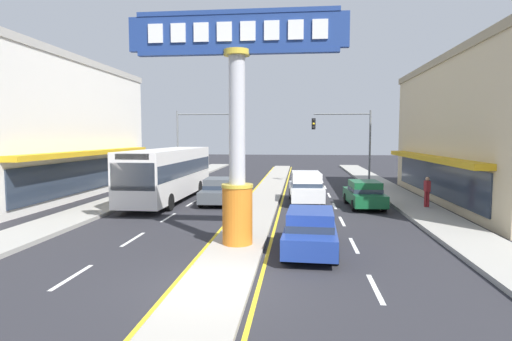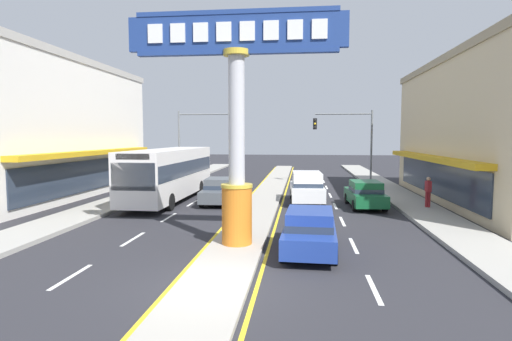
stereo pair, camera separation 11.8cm
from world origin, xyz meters
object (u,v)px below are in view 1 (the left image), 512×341
object	(u,v)px
traffic_light_right_side	(348,134)
pedestrian_near_kerb	(427,190)
district_sign	(237,117)
suv_near_left_lane	(306,187)
sedan_near_right_lane	(218,191)
sedan_far_left_oncoming	(364,194)
storefront_left	(35,128)
traffic_light_left_side	(198,134)
sedan_mid_left_lane	(310,230)
bus_far_right_lane	(169,171)

from	to	relation	value
traffic_light_right_side	pedestrian_near_kerb	xyz separation A→B (m)	(3.01, -11.34, -3.12)
district_sign	suv_near_left_lane	world-z (taller)	district_sign
sedan_near_right_lane	sedan_far_left_oncoming	bearing A→B (deg)	-3.24
district_sign	sedan_far_left_oncoming	size ratio (longest dim) A/B	1.90
storefront_left	sedan_far_left_oncoming	xyz separation A→B (m)	(21.29, -2.00, -3.79)
traffic_light_left_side	traffic_light_right_side	size ratio (longest dim) A/B	1.00
suv_near_left_lane	sedan_mid_left_lane	world-z (taller)	suv_near_left_lane
traffic_light_right_side	bus_far_right_lane	world-z (taller)	traffic_light_right_side
traffic_light_right_side	sedan_mid_left_lane	size ratio (longest dim) A/B	1.42
suv_near_left_lane	storefront_left	bearing A→B (deg)	177.68
storefront_left	bus_far_right_lane	xyz separation A→B (m)	(9.41, -0.77, -2.71)
traffic_light_left_side	sedan_mid_left_lane	world-z (taller)	traffic_light_left_side
district_sign	sedan_far_left_oncoming	distance (m)	11.62
storefront_left	traffic_light_left_side	world-z (taller)	storefront_left
district_sign	pedestrian_near_kerb	size ratio (longest dim) A/B	5.00
suv_near_left_lane	traffic_light_right_side	bearing A→B (deg)	69.44
suv_near_left_lane	sedan_mid_left_lane	distance (m)	10.83
storefront_left	sedan_near_right_lane	size ratio (longest dim) A/B	4.41
suv_near_left_lane	sedan_far_left_oncoming	bearing A→B (deg)	-21.00
suv_near_left_lane	sedan_far_left_oncoming	xyz separation A→B (m)	(3.30, -1.27, -0.20)
suv_near_left_lane	pedestrian_near_kerb	xyz separation A→B (m)	(6.59, -1.79, 0.14)
storefront_left	traffic_light_right_side	world-z (taller)	storefront_left
storefront_left	bus_far_right_lane	world-z (taller)	storefront_left
storefront_left	sedan_far_left_oncoming	size ratio (longest dim) A/B	4.41
sedan_mid_left_lane	sedan_near_right_lane	bearing A→B (deg)	117.71
traffic_light_right_side	pedestrian_near_kerb	size ratio (longest dim) A/B	3.72
bus_far_right_lane	sedan_mid_left_lane	world-z (taller)	bus_far_right_lane
traffic_light_left_side	traffic_light_right_side	xyz separation A→B (m)	(12.45, 0.85, 0.00)
traffic_light_left_side	traffic_light_right_side	bearing A→B (deg)	3.91
sedan_mid_left_lane	pedestrian_near_kerb	world-z (taller)	pedestrian_near_kerb
traffic_light_right_side	suv_near_left_lane	xyz separation A→B (m)	(-3.58, -9.55, -3.26)
storefront_left	suv_near_left_lane	distance (m)	18.36
storefront_left	traffic_light_left_side	size ratio (longest dim) A/B	3.12
traffic_light_left_side	sedan_near_right_lane	world-z (taller)	traffic_light_left_side
storefront_left	sedan_mid_left_lane	xyz separation A→B (m)	(17.99, -11.56, -3.79)
storefront_left	pedestrian_near_kerb	distance (m)	24.96
sedan_mid_left_lane	district_sign	bearing A→B (deg)	171.45
sedan_near_right_lane	pedestrian_near_kerb	xyz separation A→B (m)	(11.88, -1.01, 0.34)
sedan_mid_left_lane	pedestrian_near_kerb	xyz separation A→B (m)	(6.60, 9.04, 0.34)
traffic_light_left_side	suv_near_left_lane	world-z (taller)	traffic_light_left_side
suv_near_left_lane	sedan_near_right_lane	bearing A→B (deg)	-171.59
storefront_left	traffic_light_left_side	bearing A→B (deg)	41.12
district_sign	sedan_near_right_lane	distance (m)	10.76
traffic_light_left_side	pedestrian_near_kerb	world-z (taller)	traffic_light_left_side
storefront_left	sedan_near_right_lane	bearing A→B (deg)	-6.78
sedan_near_right_lane	pedestrian_near_kerb	world-z (taller)	pedestrian_near_kerb
bus_far_right_lane	sedan_mid_left_lane	size ratio (longest dim) A/B	2.57
district_sign	sedan_near_right_lane	size ratio (longest dim) A/B	1.90
sedan_mid_left_lane	pedestrian_near_kerb	size ratio (longest dim) A/B	2.62
traffic_light_left_side	sedan_far_left_oncoming	bearing A→B (deg)	-39.32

